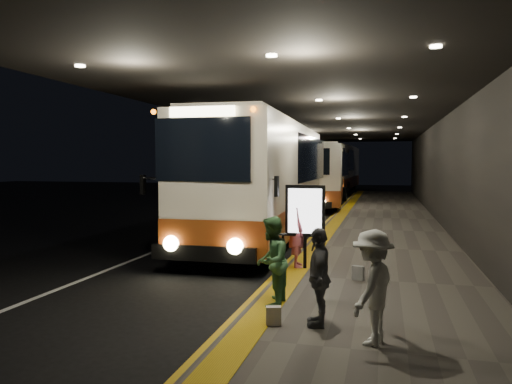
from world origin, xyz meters
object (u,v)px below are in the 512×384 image
at_px(coach_main, 265,184).
at_px(passenger_waiting_green, 272,261).
at_px(info_sign, 305,212).
at_px(passenger_boarding, 298,229).
at_px(bag_polka, 358,273).
at_px(coach_third, 337,170).
at_px(coach_second, 322,177).
at_px(passenger_waiting_grey, 319,277).
at_px(bag_plain, 274,316).
at_px(stanchion_post, 283,258).
at_px(passenger_waiting_white, 373,287).

bearing_deg(coach_main, passenger_waiting_green, -77.84).
bearing_deg(coach_main, info_sign, -69.22).
xyz_separation_m(passenger_boarding, bag_polka, (1.48, -1.00, -0.76)).
bearing_deg(info_sign, coach_third, 96.60).
relative_size(coach_second, passenger_waiting_grey, 7.60).
distance_m(coach_main, coach_third, 27.63).
height_order(bag_plain, stanchion_post, stanchion_post).
relative_size(coach_second, bag_plain, 39.80).
relative_size(coach_third, bag_plain, 43.97).
height_order(passenger_waiting_white, stanchion_post, passenger_waiting_white).
bearing_deg(passenger_boarding, passenger_waiting_green, 167.48).
distance_m(coach_second, passenger_waiting_grey, 23.03).
bearing_deg(info_sign, bag_plain, -85.05).
height_order(coach_third, passenger_waiting_green, coach_third).
relative_size(coach_second, passenger_boarding, 6.36).
distance_m(coach_second, coach_third, 14.08).
distance_m(passenger_waiting_green, stanchion_post, 1.75).
height_order(passenger_waiting_green, passenger_waiting_grey, passenger_waiting_green).
bearing_deg(info_sign, coach_main, 115.41).
relative_size(passenger_boarding, stanchion_post, 1.80).
relative_size(passenger_waiting_green, passenger_waiting_white, 0.99).
xyz_separation_m(passenger_boarding, info_sign, (0.20, -0.16, 0.43)).
distance_m(bag_polka, bag_plain, 3.51).
distance_m(coach_main, bag_polka, 7.23).
xyz_separation_m(coach_main, coach_third, (-0.03, 27.63, 0.03)).
bearing_deg(info_sign, bag_polka, -30.54).
height_order(passenger_boarding, stanchion_post, passenger_boarding).
height_order(passenger_waiting_grey, stanchion_post, passenger_waiting_grey).
bearing_deg(passenger_boarding, passenger_waiting_grey, 179.87).
relative_size(passenger_waiting_green, bag_plain, 5.40).
distance_m(coach_third, passenger_waiting_grey, 37.08).
xyz_separation_m(coach_third, bag_polka, (3.52, -33.77, -1.61)).
distance_m(coach_main, passenger_waiting_green, 8.72).
relative_size(coach_second, passenger_waiting_green, 7.37).
distance_m(passenger_boarding, bag_polka, 1.94).
bearing_deg(info_sign, passenger_waiting_grey, -75.43).
relative_size(passenger_waiting_white, stanchion_post, 1.58).
height_order(passenger_waiting_white, bag_plain, passenger_waiting_white).
height_order(coach_second, bag_polka, coach_second).
bearing_deg(passenger_waiting_white, bag_polka, -155.24).
xyz_separation_m(passenger_waiting_green, info_sign, (0.11, 3.12, 0.55)).
bearing_deg(coach_second, coach_main, -95.42).
relative_size(coach_main, info_sign, 6.41).
bearing_deg(info_sign, passenger_boarding, 143.79).
distance_m(coach_third, bag_plain, 37.21).
bearing_deg(info_sign, coach_second, 98.37).
bearing_deg(bag_plain, passenger_waiting_grey, 13.48).
relative_size(coach_second, stanchion_post, 11.48).
xyz_separation_m(bag_polka, bag_plain, (-1.11, -3.33, -0.01)).
bearing_deg(passenger_boarding, passenger_waiting_white, -172.83).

